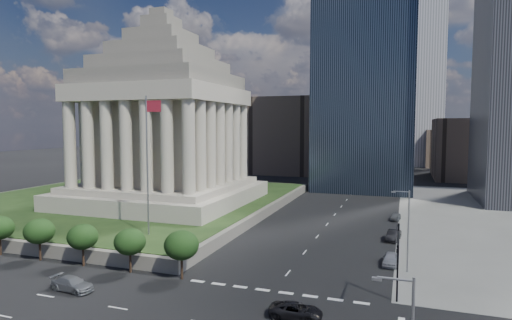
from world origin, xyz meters
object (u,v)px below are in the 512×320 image
at_px(parked_sedan_far, 395,217).
at_px(flagpole, 148,157).
at_px(pickup_truck, 296,310).
at_px(parked_sedan_near, 390,259).
at_px(traffic_signal_ne, 398,256).
at_px(street_lamp_north, 407,226).
at_px(suv_grey, 72,284).
at_px(war_memorial, 163,107).
at_px(parked_sedan_mid, 393,235).

bearing_deg(parked_sedan_far, flagpole, -130.27).
bearing_deg(pickup_truck, parked_sedan_near, -27.18).
distance_m(traffic_signal_ne, street_lamp_north, 11.34).
relative_size(traffic_signal_ne, suv_grey, 1.58).
height_order(traffic_signal_ne, parked_sedan_far, traffic_signal_ne).
height_order(war_memorial, street_lamp_north, war_memorial).
height_order(war_memorial, pickup_truck, war_memorial).
bearing_deg(parked_sedan_near, parked_sedan_mid, 93.01).
bearing_deg(war_memorial, traffic_signal_ne, -36.42).
relative_size(traffic_signal_ne, street_lamp_north, 0.80).
bearing_deg(flagpole, war_memorial, 116.89).
distance_m(war_memorial, flagpole, 28.16).
relative_size(war_memorial, street_lamp_north, 3.90).
height_order(war_memorial, traffic_signal_ne, war_memorial).
height_order(war_memorial, parked_sedan_mid, war_memorial).
height_order(flagpole, parked_sedan_far, flagpole).
xyz_separation_m(war_memorial, street_lamp_north, (47.33, -23.00, -15.74)).
xyz_separation_m(street_lamp_north, parked_sedan_mid, (-1.83, 14.58, -4.88)).
relative_size(flagpole, street_lamp_north, 2.00).
bearing_deg(street_lamp_north, war_memorial, 154.08).
distance_m(flagpole, parked_sedan_far, 46.95).
xyz_separation_m(pickup_truck, parked_sedan_mid, (7.70, 30.91, 0.09)).
xyz_separation_m(suv_grey, parked_sedan_far, (31.92, 47.57, -0.05)).
xyz_separation_m(flagpole, parked_sedan_far, (33.33, 30.64, -12.43)).
height_order(parked_sedan_near, parked_sedan_far, parked_sedan_near).
relative_size(war_memorial, suv_grey, 7.68).
xyz_separation_m(traffic_signal_ne, pickup_truck, (-8.70, -5.03, -4.56)).
xyz_separation_m(traffic_signal_ne, parked_sedan_mid, (-1.00, 25.88, -4.47)).
height_order(street_lamp_north, suv_grey, street_lamp_north).
relative_size(street_lamp_north, suv_grey, 1.97).
bearing_deg(parked_sedan_mid, war_memorial, 179.07).
relative_size(flagpole, suv_grey, 3.94).
height_order(pickup_truck, parked_sedan_near, parked_sedan_near).
distance_m(war_memorial, traffic_signal_ne, 60.00).
distance_m(traffic_signal_ne, parked_sedan_near, 14.27).
bearing_deg(suv_grey, parked_sedan_mid, -38.42).
bearing_deg(traffic_signal_ne, parked_sedan_far, 91.40).
xyz_separation_m(suv_grey, parked_sedan_near, (31.92, 20.14, 0.04)).
distance_m(street_lamp_north, parked_sedan_far, 30.11).
distance_m(traffic_signal_ne, parked_sedan_mid, 26.29).
bearing_deg(traffic_signal_ne, war_memorial, 143.58).
distance_m(pickup_truck, suv_grey, 24.27).
bearing_deg(parked_sedan_near, parked_sedan_far, 93.01).
distance_m(pickup_truck, parked_sedan_far, 46.61).
relative_size(war_memorial, parked_sedan_far, 9.68).
bearing_deg(suv_grey, parked_sedan_near, -51.70).
distance_m(flagpole, suv_grey, 21.02).
xyz_separation_m(war_memorial, pickup_truck, (37.80, -39.34, -20.71)).
distance_m(war_memorial, street_lamp_north, 54.92).
height_order(flagpole, street_lamp_north, flagpole).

